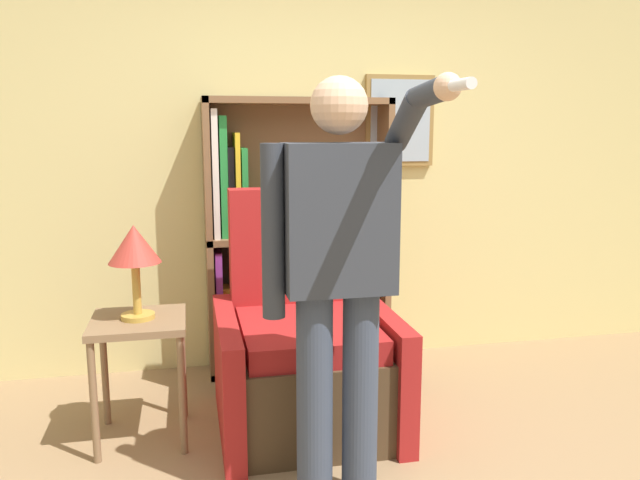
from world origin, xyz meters
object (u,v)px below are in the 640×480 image
(person_standing, at_px, (338,268))
(side_table, at_px, (139,340))
(table_lamp, at_px, (134,249))
(armchair, at_px, (304,353))
(bookcase, at_px, (275,244))

(person_standing, distance_m, side_table, 1.22)
(side_table, bearing_deg, table_lamp, 180.00)
(person_standing, height_order, table_lamp, person_standing)
(armchair, height_order, side_table, armchair)
(armchair, height_order, table_lamp, armchair)
(person_standing, bearing_deg, table_lamp, 138.46)
(bookcase, height_order, person_standing, person_standing)
(person_standing, distance_m, table_lamp, 1.12)
(bookcase, relative_size, person_standing, 0.99)
(armchair, relative_size, table_lamp, 2.63)
(bookcase, relative_size, armchair, 1.42)
(side_table, bearing_deg, person_standing, -41.54)
(table_lamp, bearing_deg, armchair, 1.99)
(person_standing, relative_size, side_table, 2.77)
(bookcase, bearing_deg, side_table, -134.93)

